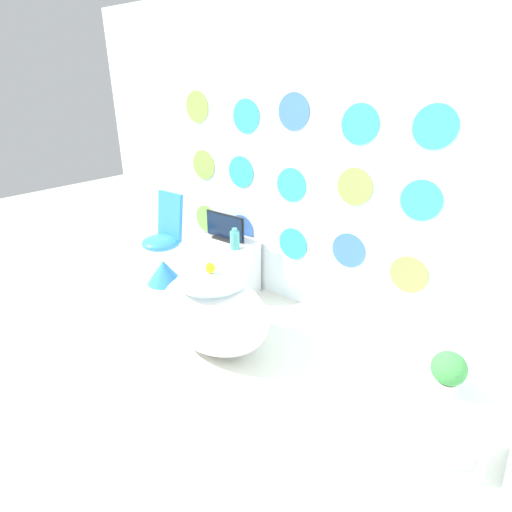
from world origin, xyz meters
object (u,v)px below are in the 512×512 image
at_px(chair, 164,256).
at_px(potted_plant_left, 448,371).
at_px(bathtub, 213,312).
at_px(tv, 225,228).
at_px(vase, 235,240).

distance_m(chair, potted_plant_left, 2.90).
xyz_separation_m(bathtub, chair, (-1.15, 0.48, -0.02)).
height_order(tv, potted_plant_left, potted_plant_left).
height_order(chair, tv, chair).
xyz_separation_m(chair, vase, (0.83, 0.14, 0.34)).
relative_size(chair, potted_plant_left, 4.31).
bearing_deg(potted_plant_left, tv, 157.32).
bearing_deg(chair, potted_plant_left, -13.11).
xyz_separation_m(tv, vase, (0.23, -0.12, -0.02)).
relative_size(vase, potted_plant_left, 0.91).
relative_size(bathtub, potted_plant_left, 4.42).
distance_m(chair, tv, 0.75).
bearing_deg(vase, bathtub, -63.18).
bearing_deg(vase, tv, 151.63).
distance_m(bathtub, vase, 0.77).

